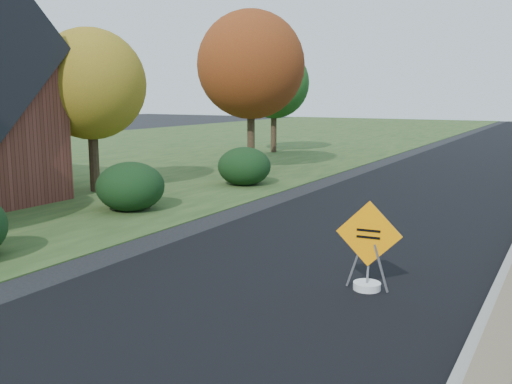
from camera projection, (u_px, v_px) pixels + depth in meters
The scene contains 8 objects.
grass_verge_near at pixel (83, 158), 32.19m from camera, with size 30.00×120.00×0.03m, color #29421C.
milled_overlay at pixel (438, 184), 22.69m from camera, with size 7.20×120.00×0.01m, color black.
hedge_mid at pixel (130, 186), 17.42m from camera, with size 2.09×2.09×1.52m, color black.
hedge_north at pixel (244, 166), 22.33m from camera, with size 2.09×2.09×1.52m, color black.
tree_near_yellow at pixel (90, 84), 20.31m from camera, with size 3.96×3.96×5.88m.
tree_near_red at pixel (251, 65), 26.04m from camera, with size 4.95×4.95×7.35m.
tree_near_back at pixel (274, 83), 34.47m from camera, with size 4.29×4.29×6.37m.
caution_sign at pixel (368, 268), 10.35m from camera, with size 1.20×0.50×1.66m.
Camera 1 is at (0.31, -13.09, 3.53)m, focal length 40.00 mm.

